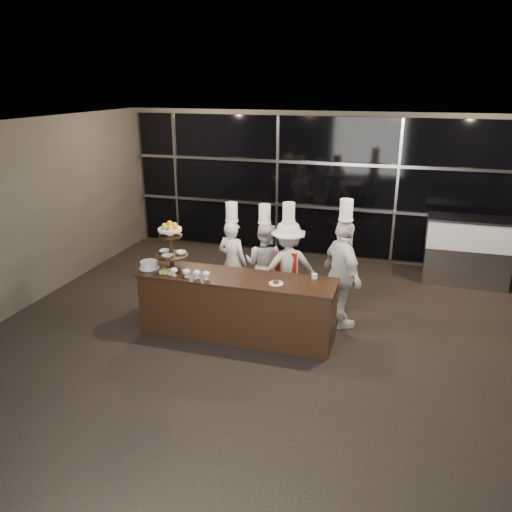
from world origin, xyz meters
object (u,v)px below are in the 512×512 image
(display_stand, at_px, (171,242))
(layer_cake, at_px, (149,265))
(buffet_counter, at_px, (237,306))
(chef_b, at_px, (264,263))
(display_case, at_px, (468,247))
(chef_c, at_px, (288,266))
(chef_d, at_px, (342,273))
(chef_a, at_px, (233,261))

(display_stand, height_order, layer_cake, display_stand)
(buffet_counter, bearing_deg, chef_b, 85.84)
(display_case, bearing_deg, chef_c, -144.02)
(layer_cake, bearing_deg, buffet_counter, 2.12)
(layer_cake, xyz_separation_m, chef_d, (2.76, 0.78, -0.12))
(display_stand, relative_size, display_case, 0.50)
(chef_d, bearing_deg, chef_a, 170.28)
(buffet_counter, relative_size, display_stand, 3.81)
(display_stand, distance_m, chef_a, 1.33)
(layer_cake, xyz_separation_m, chef_c, (1.86, 1.08, -0.21))
(chef_b, distance_m, chef_d, 1.40)
(display_stand, bearing_deg, chef_b, 47.13)
(layer_cake, bearing_deg, display_stand, 8.14)
(buffet_counter, bearing_deg, chef_d, 27.36)
(buffet_counter, height_order, display_stand, display_stand)
(chef_a, height_order, chef_b, chef_a)
(buffet_counter, height_order, chef_a, chef_a)
(display_stand, bearing_deg, buffet_counter, 0.01)
(chef_a, bearing_deg, display_case, 28.62)
(buffet_counter, relative_size, display_case, 1.91)
(buffet_counter, bearing_deg, display_stand, -179.99)
(layer_cake, distance_m, chef_b, 1.90)
(display_stand, xyz_separation_m, display_case, (4.38, 3.12, -0.65))
(display_stand, xyz_separation_m, layer_cake, (-0.35, -0.05, -0.37))
(buffet_counter, distance_m, chef_c, 1.19)
(layer_cake, bearing_deg, chef_b, 40.36)
(display_case, bearing_deg, layer_cake, -146.17)
(display_case, distance_m, chef_d, 3.10)
(layer_cake, distance_m, display_case, 5.70)
(chef_a, relative_size, chef_c, 0.96)
(layer_cake, xyz_separation_m, display_case, (4.73, 3.17, -0.29))
(chef_d, bearing_deg, chef_c, 161.41)
(chef_a, height_order, chef_d, chef_d)
(chef_b, bearing_deg, layer_cake, -139.64)
(display_case, relative_size, chef_b, 0.87)
(display_stand, distance_m, layer_cake, 0.51)
(chef_b, bearing_deg, display_stand, -132.87)
(display_case, distance_m, chef_c, 3.55)
(display_case, bearing_deg, buffet_counter, -137.29)
(chef_c, bearing_deg, buffet_counter, -116.12)
(display_case, xyz_separation_m, chef_d, (-1.97, -2.39, 0.17))
(buffet_counter, bearing_deg, layer_cake, -177.88)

